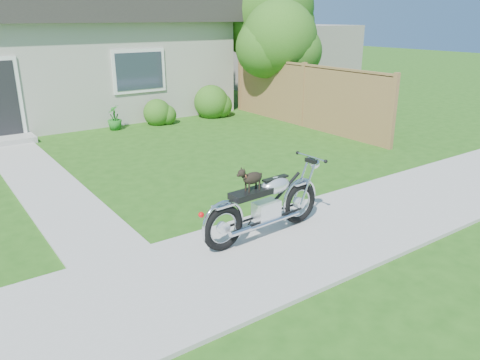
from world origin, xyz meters
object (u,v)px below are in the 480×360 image
tree_near (284,42)px  potted_plant_right (114,118)px  house (26,50)px  fence (303,95)px  motorcycle_with_dog (266,204)px  tree_far (271,13)px

tree_near → potted_plant_right: bearing=167.3°
house → tree_near: bearing=-34.3°
fence → motorcycle_with_dog: (-5.64, -5.36, -0.40)m
tree_near → potted_plant_right: 5.88m
motorcycle_with_dog → tree_near: bearing=45.4°
tree_far → tree_near: bearing=-117.3°
potted_plant_right → tree_near: bearing=-12.7°
house → fence: house is taller
fence → potted_plant_right: 5.64m
house → fence: (6.30, -6.24, -1.22)m
tree_near → potted_plant_right: size_ratio=5.07×
potted_plant_right → house: bearing=112.7°
tree_near → tree_far: tree_far is taller
tree_far → motorcycle_with_dog: (-7.14, -8.84, -2.74)m
fence → tree_far: tree_far is taller
fence → tree_far: bearing=66.7°
potted_plant_right → motorcycle_with_dog: bearing=-95.4°
house → potted_plant_right: size_ratio=17.21×
fence → tree_far: size_ratio=1.30×
tree_near → potted_plant_right: (-5.39, 1.21, -2.01)m
house → motorcycle_with_dog: bearing=-86.7°
tree_near → fence: bearing=-108.3°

